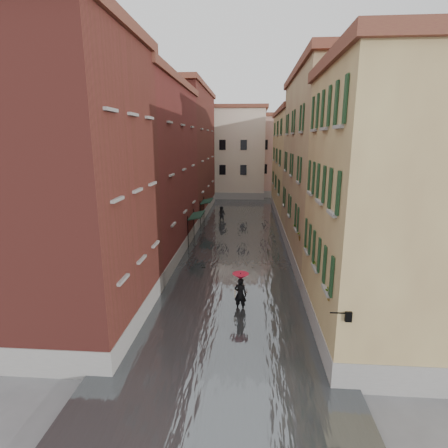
% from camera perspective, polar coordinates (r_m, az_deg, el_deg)
% --- Properties ---
extents(ground, '(120.00, 120.00, 0.00)m').
position_cam_1_polar(ground, '(19.08, 0.85, -13.69)').
color(ground, '#5D5C5F').
rests_on(ground, ground).
extents(floodwater, '(10.00, 60.00, 0.20)m').
position_cam_1_polar(floodwater, '(31.16, 2.29, -2.49)').
color(floodwater, '#4A4E52').
rests_on(floodwater, ground).
extents(building_left_near, '(6.00, 8.00, 13.00)m').
position_cam_1_polar(building_left_near, '(17.08, -23.76, 4.88)').
color(building_left_near, maroon).
rests_on(building_left_near, ground).
extents(building_left_mid, '(6.00, 14.00, 12.50)m').
position_cam_1_polar(building_left_mid, '(27.24, -12.92, 8.02)').
color(building_left_mid, maroon).
rests_on(building_left_mid, ground).
extents(building_left_far, '(6.00, 16.00, 14.00)m').
position_cam_1_polar(building_left_far, '(41.73, -6.89, 11.14)').
color(building_left_far, maroon).
rests_on(building_left_far, ground).
extents(building_right_near, '(6.00, 8.00, 11.50)m').
position_cam_1_polar(building_right_near, '(16.36, 25.75, 1.67)').
color(building_right_near, '#98784E').
rests_on(building_right_near, ground).
extents(building_right_mid, '(6.00, 14.00, 13.00)m').
position_cam_1_polar(building_right_mid, '(26.70, 17.45, 8.18)').
color(building_right_mid, tan).
rests_on(building_right_mid, ground).
extents(building_right_far, '(6.00, 16.00, 11.50)m').
position_cam_1_polar(building_right_far, '(41.47, 12.77, 9.16)').
color(building_right_far, '#98784E').
rests_on(building_right_far, ground).
extents(building_end_cream, '(12.00, 9.00, 13.00)m').
position_cam_1_polar(building_end_cream, '(55.11, 0.13, 11.31)').
color(building_end_cream, beige).
rests_on(building_end_cream, ground).
extents(building_end_pink, '(10.00, 9.00, 12.00)m').
position_cam_1_polar(building_end_pink, '(57.21, 9.47, 10.71)').
color(building_end_pink, '#A67B75').
rests_on(building_end_pink, ground).
extents(awning_near, '(1.09, 3.05, 2.80)m').
position_cam_1_polar(awning_near, '(29.47, -4.56, 1.28)').
color(awning_near, black).
rests_on(awning_near, ground).
extents(awning_far, '(1.09, 2.89, 2.80)m').
position_cam_1_polar(awning_far, '(36.20, -2.89, 3.62)').
color(awning_far, black).
rests_on(awning_far, ground).
extents(wall_lantern, '(0.71, 0.22, 0.35)m').
position_cam_1_polar(wall_lantern, '(12.79, 19.51, -13.95)').
color(wall_lantern, black).
rests_on(wall_lantern, ground).
extents(window_planters, '(0.59, 10.80, 0.84)m').
position_cam_1_polar(window_planters, '(18.51, 13.85, -3.24)').
color(window_planters, brown).
rests_on(window_planters, ground).
extents(pedestrian_main, '(0.88, 0.88, 2.06)m').
position_cam_1_polar(pedestrian_main, '(18.44, 2.68, -10.58)').
color(pedestrian_main, black).
rests_on(pedestrian_main, ground).
extents(pedestrian_far, '(1.07, 0.96, 1.80)m').
position_cam_1_polar(pedestrian_far, '(37.45, -0.37, 1.54)').
color(pedestrian_far, black).
rests_on(pedestrian_far, ground).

